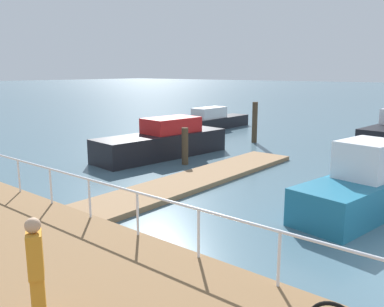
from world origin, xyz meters
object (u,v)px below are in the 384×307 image
(pedestrian_0, at_px, (36,272))
(moored_boat_1, at_px, (358,188))
(moored_boat_3, at_px, (164,142))
(moored_boat_0, at_px, (213,121))

(pedestrian_0, bearing_deg, moored_boat_1, -10.43)
(moored_boat_1, height_order, moored_boat_3, moored_boat_1)
(moored_boat_0, bearing_deg, pedestrian_0, -149.32)
(moored_boat_0, relative_size, pedestrian_0, 4.03)
(moored_boat_0, distance_m, moored_boat_3, 10.18)
(moored_boat_3, height_order, pedestrian_0, pedestrian_0)
(moored_boat_0, bearing_deg, moored_boat_3, -157.27)
(moored_boat_0, height_order, pedestrian_0, pedestrian_0)
(moored_boat_1, bearing_deg, pedestrian_0, 169.57)
(moored_boat_1, relative_size, moored_boat_3, 0.63)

